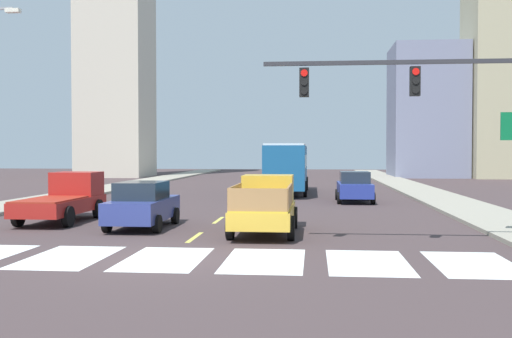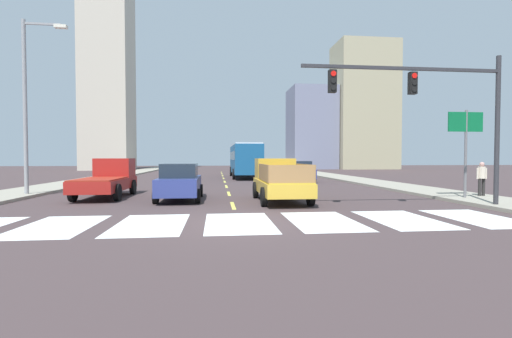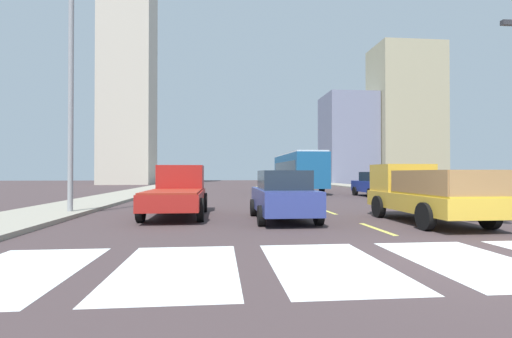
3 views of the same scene
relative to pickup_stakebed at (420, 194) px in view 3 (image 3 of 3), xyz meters
name	(u,v)px [view 3 (image 3 of 3)]	position (x,y,z in m)	size (l,w,h in m)	color
ground_plane	(468,261)	(-2.23, -5.57, -0.94)	(160.00, 160.00, 0.00)	#413435
sidewalk_right	(449,195)	(9.13, 12.43, -0.86)	(3.20, 110.00, 0.15)	gray
sidewalk_left	(113,198)	(-13.59, 12.43, -0.86)	(3.20, 110.00, 0.15)	gray
crosswalk_stripe_0	(14,272)	(-10.16, -5.57, -0.93)	(2.05, 3.66, 0.01)	silver
crosswalk_stripe_1	(177,268)	(-7.52, -5.57, -0.93)	(2.05, 3.66, 0.01)	silver
crosswalk_stripe_2	(328,264)	(-4.87, -5.57, -0.93)	(2.05, 3.66, 0.01)	silver
crosswalk_stripe_3	(468,261)	(-2.23, -5.57, -0.93)	(2.05, 3.66, 0.01)	silver
lane_dash_0	(377,229)	(-2.23, -1.57, -0.93)	(0.16, 2.40, 0.01)	#D1CA51
lane_dash_1	(327,211)	(-2.23, 3.43, -0.93)	(0.16, 2.40, 0.01)	#D1CA51
lane_dash_2	(302,202)	(-2.23, 8.43, -0.93)	(0.16, 2.40, 0.01)	#D1CA51
lane_dash_3	(286,197)	(-2.23, 13.43, -0.93)	(0.16, 2.40, 0.01)	#D1CA51
lane_dash_4	(275,193)	(-2.23, 18.43, -0.93)	(0.16, 2.40, 0.01)	#D1CA51
lane_dash_5	(267,190)	(-2.23, 23.43, -0.93)	(0.16, 2.40, 0.01)	#D1CA51
lane_dash_6	(262,188)	(-2.23, 28.43, -0.93)	(0.16, 2.40, 0.01)	#D1CA51
lane_dash_7	(257,186)	(-2.23, 33.43, -0.93)	(0.16, 2.40, 0.01)	#D1CA51
pickup_stakebed	(420,194)	(0.00, 0.00, 0.00)	(2.18, 5.20, 1.96)	gold
pickup_dark	(178,191)	(-8.42, 2.62, -0.02)	(2.18, 5.20, 1.96)	#A21E19
city_bus	(298,169)	(-0.08, 19.41, 1.02)	(2.72, 10.80, 3.32)	#185385
sedan_far	(283,195)	(-4.62, 0.65, -0.08)	(2.02, 4.40, 1.72)	navy
sedan_mid	(375,184)	(3.97, 12.91, -0.08)	(2.02, 4.40, 1.72)	navy
streetlight_left	(75,88)	(-12.43, 3.03, 4.03)	(2.20, 0.28, 9.00)	gray
tower_tall_centre	(128,44)	(-20.45, 44.87, 20.01)	(7.32, 7.37, 41.88)	beige
block_mid_left	(347,139)	(14.15, 47.30, 6.29)	(7.77, 8.26, 14.45)	slate
block_mid_right	(405,115)	(23.36, 45.71, 10.21)	(10.35, 7.65, 22.29)	tan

